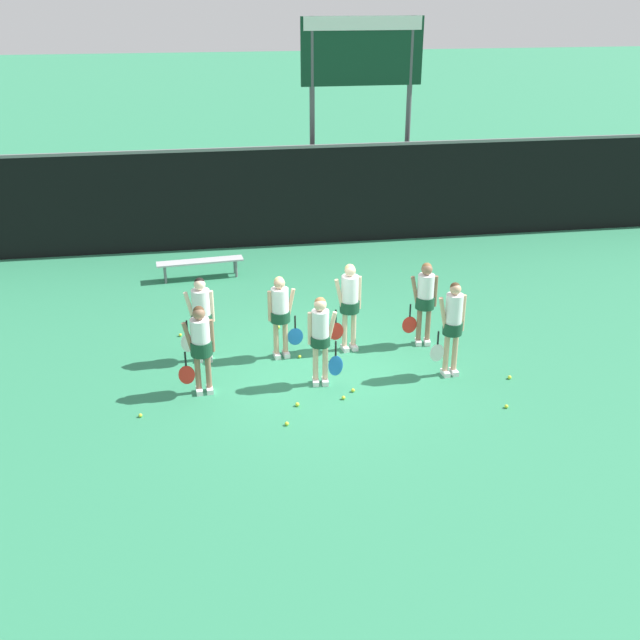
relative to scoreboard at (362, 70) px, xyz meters
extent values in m
plane|color=#2D7F56|center=(-2.47, -8.19, -4.48)|extent=(140.00, 140.00, 0.00)
cube|color=black|center=(-2.47, -0.90, -3.16)|extent=(60.00, 0.06, 2.64)
cube|color=slate|center=(-2.47, -0.90, -1.80)|extent=(60.00, 0.08, 0.08)
cylinder|color=#515156|center=(-1.35, 0.00, -1.57)|extent=(0.14, 0.14, 5.83)
cylinder|color=#515156|center=(1.35, 0.00, -1.57)|extent=(0.14, 0.14, 5.83)
cube|color=#0F3823|center=(0.00, 0.00, 0.48)|extent=(3.29, 0.12, 1.74)
cube|color=white|center=(0.00, -0.07, 1.17)|extent=(3.15, 0.02, 0.35)
cube|color=#B2B2B7|center=(-4.60, -3.12, -4.04)|extent=(2.11, 0.54, 0.04)
cylinder|color=slate|center=(-3.76, -2.92, -4.27)|extent=(0.06, 0.06, 0.42)
cylinder|color=slate|center=(-3.74, -3.17, -4.27)|extent=(0.06, 0.06, 0.42)
cylinder|color=slate|center=(-5.46, -3.07, -4.27)|extent=(0.06, 0.06, 0.42)
cylinder|color=slate|center=(-5.44, -3.32, -4.27)|extent=(0.06, 0.06, 0.42)
cylinder|color=#8C664C|center=(-4.55, -8.75, -4.09)|extent=(0.10, 0.10, 0.78)
cylinder|color=#8C664C|center=(-4.73, -8.77, -4.09)|extent=(0.10, 0.10, 0.78)
cube|color=white|center=(-4.55, -8.78, -4.43)|extent=(0.13, 0.25, 0.09)
cube|color=white|center=(-4.73, -8.80, -4.43)|extent=(0.13, 0.25, 0.09)
cylinder|color=#16422B|center=(-4.64, -8.76, -3.61)|extent=(0.38, 0.38, 0.26)
cylinder|color=white|center=(-4.64, -8.76, -3.38)|extent=(0.33, 0.33, 0.63)
sphere|color=#8C664C|center=(-4.64, -8.76, -2.96)|extent=(0.22, 0.22, 0.22)
sphere|color=#4C331E|center=(-4.64, -8.74, -2.94)|extent=(0.20, 0.20, 0.20)
cylinder|color=#8C664C|center=(-4.85, -8.77, -3.40)|extent=(0.20, 0.09, 0.60)
cylinder|color=#8C664C|center=(-4.44, -8.74, -3.40)|extent=(0.08, 0.08, 0.60)
cylinder|color=black|center=(-4.92, -8.80, -3.78)|extent=(0.03, 0.03, 0.26)
ellipsoid|color=red|center=(-4.92, -8.80, -4.09)|extent=(0.29, 0.03, 0.36)
cylinder|color=beige|center=(-2.47, -8.79, -4.08)|extent=(0.10, 0.10, 0.79)
cylinder|color=beige|center=(-2.64, -8.77, -4.08)|extent=(0.10, 0.10, 0.79)
cube|color=white|center=(-2.48, -8.81, -4.43)|extent=(0.13, 0.25, 0.09)
cube|color=white|center=(-2.65, -8.80, -4.43)|extent=(0.13, 0.25, 0.09)
cylinder|color=#16422B|center=(-2.56, -8.78, -3.62)|extent=(0.36, 0.36, 0.18)
cylinder|color=white|center=(-2.56, -8.78, -3.37)|extent=(0.31, 0.31, 0.64)
sphere|color=beige|center=(-2.56, -8.78, -2.94)|extent=(0.22, 0.22, 0.22)
sphere|color=olive|center=(-2.56, -8.76, -2.91)|extent=(0.20, 0.20, 0.20)
cylinder|color=beige|center=(-2.37, -8.79, -3.38)|extent=(0.21, 0.09, 0.61)
cylinder|color=beige|center=(-2.74, -8.76, -3.38)|extent=(0.08, 0.08, 0.61)
cylinder|color=black|center=(-2.29, -8.82, -3.78)|extent=(0.03, 0.03, 0.29)
ellipsoid|color=blue|center=(-2.29, -8.82, -4.13)|extent=(0.27, 0.03, 0.40)
cylinder|color=tan|center=(-0.06, -8.82, -4.05)|extent=(0.10, 0.10, 0.86)
cylinder|color=tan|center=(-0.23, -8.83, -4.05)|extent=(0.10, 0.10, 0.86)
cube|color=white|center=(-0.06, -8.84, -4.43)|extent=(0.13, 0.25, 0.09)
cube|color=white|center=(-0.23, -8.86, -4.43)|extent=(0.13, 0.25, 0.09)
cylinder|color=#16422B|center=(-0.15, -8.82, -3.54)|extent=(0.36, 0.36, 0.23)
cylinder|color=white|center=(-0.15, -8.82, -3.25)|extent=(0.31, 0.31, 0.73)
sphere|color=tan|center=(-0.15, -8.82, -2.79)|extent=(0.20, 0.20, 0.20)
sphere|color=#4C331E|center=(-0.15, -8.80, -2.76)|extent=(0.19, 0.19, 0.19)
cylinder|color=tan|center=(-0.34, -8.84, -3.26)|extent=(0.22, 0.09, 0.70)
cylinder|color=tan|center=(0.04, -8.81, -3.26)|extent=(0.08, 0.08, 0.69)
cylinder|color=black|center=(-0.42, -8.87, -3.69)|extent=(0.03, 0.03, 0.25)
ellipsoid|color=silver|center=(-0.42, -8.87, -4.00)|extent=(0.27, 0.03, 0.35)
cylinder|color=beige|center=(-4.51, -7.51, -4.08)|extent=(0.10, 0.10, 0.80)
cylinder|color=beige|center=(-4.70, -7.50, -4.08)|extent=(0.10, 0.10, 0.80)
cube|color=white|center=(-4.51, -7.54, -4.43)|extent=(0.12, 0.24, 0.09)
cube|color=white|center=(-4.70, -7.53, -4.43)|extent=(0.12, 0.24, 0.09)
cylinder|color=#16422B|center=(-4.61, -7.50, -3.62)|extent=(0.39, 0.39, 0.18)
cylinder|color=white|center=(-4.61, -7.50, -3.36)|extent=(0.34, 0.34, 0.65)
sphere|color=beige|center=(-4.61, -7.50, -2.93)|extent=(0.21, 0.21, 0.21)
sphere|color=black|center=(-4.60, -7.48, -2.90)|extent=(0.20, 0.20, 0.20)
cylinder|color=beige|center=(-4.82, -7.50, -3.37)|extent=(0.20, 0.08, 0.62)
cylinder|color=beige|center=(-4.41, -7.51, -3.37)|extent=(0.08, 0.08, 0.61)
cylinder|color=black|center=(-4.90, -7.51, -3.77)|extent=(0.03, 0.03, 0.28)
ellipsoid|color=silver|center=(-4.90, -7.51, -4.10)|extent=(0.28, 0.03, 0.38)
cylinder|color=tan|center=(-3.05, -7.59, -4.09)|extent=(0.10, 0.10, 0.78)
cylinder|color=tan|center=(-3.23, -7.61, -4.09)|extent=(0.10, 0.10, 0.78)
cube|color=white|center=(-3.04, -7.62, -4.43)|extent=(0.14, 0.25, 0.09)
cube|color=white|center=(-3.23, -7.64, -4.43)|extent=(0.14, 0.25, 0.09)
cylinder|color=#16422B|center=(-3.14, -7.60, -3.63)|extent=(0.38, 0.38, 0.21)
cylinder|color=white|center=(-3.14, -7.60, -3.38)|extent=(0.33, 0.33, 0.63)
sphere|color=tan|center=(-3.14, -7.60, -2.96)|extent=(0.21, 0.21, 0.21)
sphere|color=#D8B772|center=(-3.14, -7.58, -2.93)|extent=(0.20, 0.20, 0.20)
cylinder|color=tan|center=(-2.93, -7.58, -3.40)|extent=(0.21, 0.10, 0.60)
cylinder|color=tan|center=(-3.33, -7.63, -3.40)|extent=(0.08, 0.08, 0.60)
cylinder|color=black|center=(-2.85, -7.59, -3.78)|extent=(0.03, 0.03, 0.26)
ellipsoid|color=blue|center=(-2.85, -7.59, -4.09)|extent=(0.30, 0.03, 0.36)
cylinder|color=beige|center=(-1.69, -7.50, -4.06)|extent=(0.10, 0.10, 0.85)
cylinder|color=beige|center=(-1.87, -7.53, -4.06)|extent=(0.10, 0.10, 0.85)
cube|color=white|center=(-1.68, -7.53, -4.43)|extent=(0.15, 0.25, 0.09)
cube|color=white|center=(-1.87, -7.56, -4.43)|extent=(0.15, 0.25, 0.09)
cylinder|color=#16422B|center=(-1.78, -7.51, -3.56)|extent=(0.38, 0.38, 0.22)
cylinder|color=white|center=(-1.78, -7.51, -3.28)|extent=(0.33, 0.33, 0.70)
sphere|color=beige|center=(-1.78, -7.51, -2.83)|extent=(0.22, 0.22, 0.22)
sphere|color=#D8B772|center=(-1.78, -7.49, -2.80)|extent=(0.20, 0.20, 0.20)
cylinder|color=beige|center=(-1.98, -7.55, -3.30)|extent=(0.22, 0.11, 0.67)
cylinder|color=beige|center=(-1.59, -7.48, -3.30)|extent=(0.08, 0.08, 0.67)
cylinder|color=black|center=(-2.06, -7.58, -3.72)|extent=(0.03, 0.03, 0.27)
ellipsoid|color=red|center=(-2.06, -7.58, -4.04)|extent=(0.30, 0.03, 0.37)
cylinder|color=#8C664C|center=(-0.18, -7.51, -4.07)|extent=(0.10, 0.10, 0.81)
cylinder|color=#8C664C|center=(-0.36, -7.49, -4.07)|extent=(0.10, 0.10, 0.81)
cube|color=white|center=(-0.18, -7.54, -4.43)|extent=(0.14, 0.25, 0.09)
cube|color=white|center=(-0.36, -7.52, -4.43)|extent=(0.14, 0.25, 0.09)
cylinder|color=#16422B|center=(-0.27, -7.50, -3.58)|extent=(0.37, 0.37, 0.24)
cylinder|color=white|center=(-0.27, -7.50, -3.34)|extent=(0.33, 0.33, 0.66)
sphere|color=#8C664C|center=(-0.27, -7.50, -2.90)|extent=(0.22, 0.22, 0.22)
sphere|color=olive|center=(-0.26, -7.48, -2.87)|extent=(0.20, 0.20, 0.20)
cylinder|color=#8C664C|center=(-0.47, -7.47, -3.35)|extent=(0.21, 0.10, 0.63)
cylinder|color=#8C664C|center=(-0.08, -7.53, -3.35)|extent=(0.08, 0.08, 0.63)
cylinder|color=black|center=(-0.55, -7.48, -3.75)|extent=(0.03, 0.03, 0.26)
ellipsoid|color=red|center=(-0.55, -7.48, -4.06)|extent=(0.30, 0.03, 0.36)
sphere|color=#CCE033|center=(-3.33, -10.10, -4.44)|extent=(0.07, 0.07, 0.07)
sphere|color=#CCE033|center=(-2.79, -7.74, -4.45)|extent=(0.06, 0.06, 0.06)
sphere|color=#CCE033|center=(0.89, -9.19, -4.44)|extent=(0.07, 0.07, 0.07)
sphere|color=#CCE033|center=(0.43, -10.16, -4.45)|extent=(0.07, 0.07, 0.07)
sphere|color=#CCE033|center=(-5.72, -9.45, -4.45)|extent=(0.06, 0.06, 0.06)
sphere|color=#CCE033|center=(-2.25, -9.42, -4.44)|extent=(0.07, 0.07, 0.07)
sphere|color=#CCE033|center=(-2.04, -9.19, -4.44)|extent=(0.07, 0.07, 0.07)
sphere|color=#CCE033|center=(-5.08, -6.39, -4.45)|extent=(0.06, 0.06, 0.06)
sphere|color=#CCE033|center=(-3.08, -9.52, -4.44)|extent=(0.07, 0.07, 0.07)
sphere|color=#CCE033|center=(-2.21, -7.98, -4.45)|extent=(0.06, 0.06, 0.06)
sphere|color=#CCE033|center=(-3.05, -6.34, -4.44)|extent=(0.07, 0.07, 0.07)
camera|label=1|loc=(-4.48, -20.50, 2.16)|focal=42.00mm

